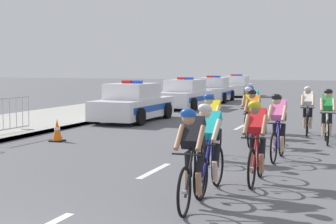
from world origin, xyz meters
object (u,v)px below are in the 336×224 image
cyclist_fifth (278,126)px  police_car_furthest (237,87)px  cyclist_seventh (327,115)px  cyclist_fourth (212,126)px  cyclist_eighth (252,108)px  cyclist_sixth (253,116)px  police_car_nearest (133,104)px  cyclist_eleventh (308,110)px  traffic_cone_mid (57,131)px  police_car_second (186,95)px  police_car_third (214,91)px  cyclist_third (257,141)px  cyclist_second (209,147)px  crowd_barrier_rear (3,116)px  cyclist_lead (192,156)px  cyclist_ninth (249,111)px

cyclist_fifth → police_car_furthest: 25.33m
cyclist_seventh → police_car_furthest: police_car_furthest is taller
cyclist_fourth → cyclist_eighth: bearing=91.4°
cyclist_sixth → police_car_nearest: (-5.63, 4.51, -0.11)m
cyclist_eleventh → police_car_furthest: size_ratio=0.38×
cyclist_fourth → traffic_cone_mid: cyclist_fourth is taller
police_car_second → police_car_third: bearing=90.0°
cyclist_fifth → cyclist_eighth: 4.94m
cyclist_third → police_car_nearest: (-6.55, 8.91, -0.11)m
police_car_second → police_car_furthest: size_ratio=1.00×
cyclist_second → crowd_barrier_rear: bearing=151.0°
cyclist_lead → cyclist_fourth: 3.88m
cyclist_fourth → cyclist_eighth: 5.29m
police_car_second → cyclist_fourth: bearing=-69.0°
cyclist_ninth → police_car_second: 10.67m
cyclist_fifth → cyclist_sixth: bearing=115.8°
crowd_barrier_rear → traffic_cone_mid: crowd_barrier_rear is taller
cyclist_seventh → cyclist_eighth: (-2.42, 1.67, 0.00)m
cyclist_lead → cyclist_eleventh: (0.84, 9.04, 0.00)m
cyclist_lead → police_car_furthest: 29.47m
cyclist_third → police_car_second: bearing=113.1°
cyclist_sixth → cyclist_seventh: bearing=30.3°
cyclist_sixth → cyclist_seventh: same height
cyclist_fourth → police_car_nearest: 8.75m
cyclist_ninth → police_car_furthest: 21.49m
cyclist_eleventh → cyclist_fourth: bearing=-107.2°
cyclist_lead → cyclist_third: same height
cyclist_sixth → traffic_cone_mid: size_ratio=2.69×
cyclist_ninth → cyclist_sixth: bearing=-75.0°
cyclist_third → crowd_barrier_rear: 8.83m
cyclist_eighth → police_car_furthest: size_ratio=0.38×
cyclist_eighth → police_car_furthest: police_car_furthest is taller
cyclist_sixth → cyclist_ninth: size_ratio=1.00×
cyclist_third → cyclist_fourth: 2.31m
cyclist_second → police_car_second: 17.42m
cyclist_sixth → cyclist_eighth: 2.81m
police_car_third → cyclist_eleventh: bearing=-63.5°
cyclist_fifth → cyclist_eighth: (-1.52, 4.70, 0.00)m
cyclist_eleventh → crowd_barrier_rear: cyclist_eleventh is taller
crowd_barrier_rear → traffic_cone_mid: size_ratio=3.63×
cyclist_second → cyclist_seventh: (1.52, 6.47, 0.00)m
cyclist_fifth → cyclist_ninth: 3.87m
cyclist_fourth → cyclist_seventh: 4.28m
cyclist_sixth → police_car_second: size_ratio=0.39×
cyclist_seventh → police_car_nearest: size_ratio=0.39×
cyclist_eleventh → traffic_cone_mid: 7.65m
cyclist_fourth → cyclist_eleventh: (1.62, 5.24, 0.00)m
cyclist_lead → police_car_nearest: size_ratio=0.39×
cyclist_sixth → cyclist_ninth: (-0.44, 1.65, 0.00)m
cyclist_lead → police_car_furthest: size_ratio=0.38×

